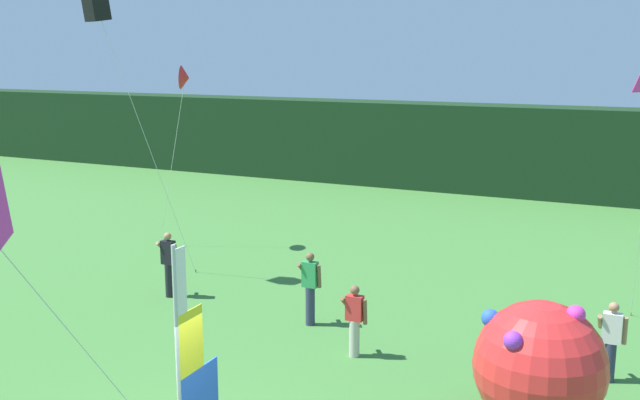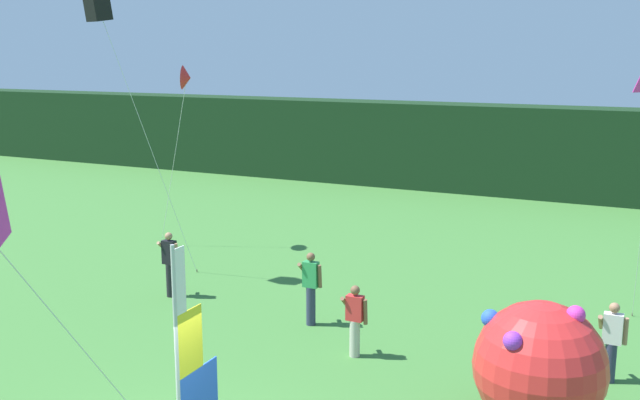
% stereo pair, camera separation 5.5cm
% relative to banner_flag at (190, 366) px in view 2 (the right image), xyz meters
% --- Properties ---
extents(distant_treeline, '(80.00, 2.40, 3.98)m').
position_rel_banner_flag_xyz_m(distant_treeline, '(-0.28, 25.01, 0.22)').
color(distant_treeline, black).
rests_on(distant_treeline, ground).
extents(banner_flag, '(0.06, 1.03, 3.70)m').
position_rel_banner_flag_xyz_m(banner_flag, '(0.00, 0.00, 0.00)').
color(banner_flag, '#B7B7BC').
rests_on(banner_flag, ground).
extents(person_near_banner, '(0.55, 0.48, 1.62)m').
position_rel_banner_flag_xyz_m(person_near_banner, '(5.45, 6.18, -0.91)').
color(person_near_banner, '#2D334C').
rests_on(person_near_banner, ground).
extents(person_mid_field, '(0.55, 0.48, 1.56)m').
position_rel_banner_flag_xyz_m(person_mid_field, '(0.48, 5.16, -0.94)').
color(person_mid_field, '#B7B2A3').
rests_on(person_mid_field, ground).
extents(person_far_left, '(0.55, 0.48, 1.76)m').
position_rel_banner_flag_xyz_m(person_far_left, '(-1.16, 6.41, -0.83)').
color(person_far_left, '#2D334C').
rests_on(person_far_left, ground).
extents(person_far_right, '(0.55, 0.48, 1.74)m').
position_rel_banner_flag_xyz_m(person_far_right, '(-5.40, 6.65, -0.84)').
color(person_far_right, black).
rests_on(person_far_right, ground).
extents(inflatable_balloon, '(2.24, 2.24, 2.27)m').
position_rel_banner_flag_xyz_m(inflatable_balloon, '(4.47, 3.72, -0.64)').
color(inflatable_balloon, red).
rests_on(inflatable_balloon, ground).
extents(kite_black_box_0, '(2.16, 1.89, 7.93)m').
position_rel_banner_flag_xyz_m(kite_black_box_0, '(-7.86, 7.23, 5.72)').
color(kite_black_box_0, brown).
rests_on(kite_black_box_0, ground).
extents(kite_red_delta_2, '(1.33, 0.82, 5.92)m').
position_rel_banner_flag_xyz_m(kite_red_delta_2, '(-7.86, 11.08, 3.74)').
color(kite_red_delta_2, brown).
rests_on(kite_red_delta_2, ground).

